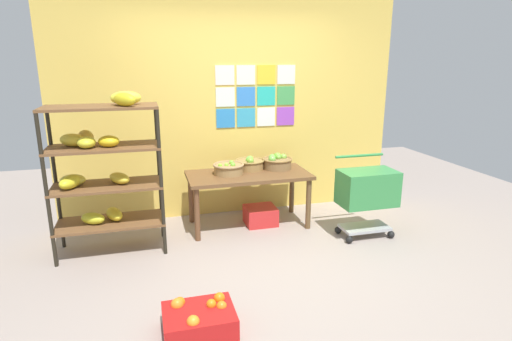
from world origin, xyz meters
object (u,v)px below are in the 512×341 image
display_table (248,180)px  fruit_basket_back_right (250,163)px  banana_shelf_unit (102,164)px  produce_crate_under_table (260,215)px  fruit_basket_left (277,162)px  shopping_cart (367,191)px  orange_crate_foreground (199,321)px  fruit_basket_back_left (229,168)px

display_table → fruit_basket_back_right: 0.24m
banana_shelf_unit → produce_crate_under_table: (1.69, 0.28, -0.82)m
display_table → fruit_basket_back_right: fruit_basket_back_right is taller
fruit_basket_left → shopping_cart: bearing=-44.6°
banana_shelf_unit → orange_crate_foreground: bearing=-65.9°
display_table → orange_crate_foreground: size_ratio=2.76×
fruit_basket_back_right → shopping_cart: bearing=-36.5°
produce_crate_under_table → orange_crate_foreground: (-0.99, -1.86, -0.01)m
fruit_basket_back_left → produce_crate_under_table: (0.37, -0.03, -0.60)m
produce_crate_under_table → fruit_basket_back_right: bearing=114.8°
banana_shelf_unit → fruit_basket_back_right: 1.69m
display_table → fruit_basket_left: size_ratio=3.89×
fruit_basket_left → orange_crate_foreground: 2.42m
produce_crate_under_table → shopping_cart: shopping_cart is taller
fruit_basket_back_left → fruit_basket_back_right: fruit_basket_back_right is taller
banana_shelf_unit → fruit_basket_left: bearing=12.0°
banana_shelf_unit → orange_crate_foreground: 1.92m
produce_crate_under_table → display_table: bearing=179.3°
fruit_basket_back_right → orange_crate_foreground: bearing=-113.9°
fruit_basket_back_left → banana_shelf_unit: bearing=-166.6°
display_table → shopping_cart: 1.33m
banana_shelf_unit → fruit_basket_back_left: banana_shelf_unit is taller
display_table → orange_crate_foreground: (-0.84, -1.86, -0.46)m
fruit_basket_back_right → fruit_basket_left: bearing=-8.7°
banana_shelf_unit → shopping_cart: bearing=-7.5°
banana_shelf_unit → fruit_basket_back_right: size_ratio=4.59×
shopping_cart → banana_shelf_unit: bearing=161.4°
display_table → produce_crate_under_table: bearing=-0.7°
banana_shelf_unit → orange_crate_foreground: size_ratio=3.18×
fruit_basket_left → shopping_cart: 1.11m
display_table → shopping_cart: shopping_cart is taller
display_table → fruit_basket_left: bearing=18.1°
fruit_basket_left → produce_crate_under_table: size_ratio=1.00×
display_table → fruit_basket_left: (0.39, 0.13, 0.16)m
display_table → produce_crate_under_table: 0.47m
fruit_basket_left → fruit_basket_back_left: (-0.61, -0.09, -0.01)m
shopping_cart → fruit_basket_left: bearing=124.4°
banana_shelf_unit → fruit_basket_back_left: (1.32, 0.32, -0.22)m
fruit_basket_back_right → shopping_cart: (1.11, -0.82, -0.18)m
fruit_basket_back_left → fruit_basket_back_right: 0.32m
orange_crate_foreground → fruit_basket_back_right: bearing=66.1°
fruit_basket_back_right → produce_crate_under_table: 0.63m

